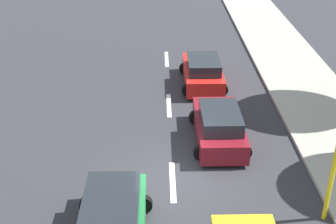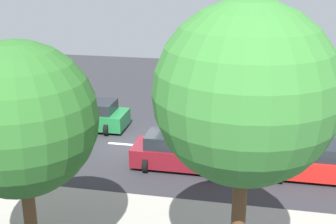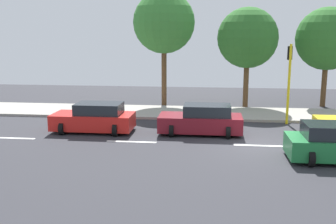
% 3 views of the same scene
% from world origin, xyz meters
% --- Properties ---
extents(ground_plane, '(40.00, 60.00, 0.10)m').
position_xyz_m(ground_plane, '(0.00, 0.00, -0.05)').
color(ground_plane, '#2D2D33').
extents(lane_stripe_mid, '(0.20, 2.40, 0.01)m').
position_xyz_m(lane_stripe_mid, '(0.00, 0.00, 0.01)').
color(lane_stripe_mid, white).
rests_on(lane_stripe_mid, ground).
extents(lane_stripe_south, '(0.20, 2.40, 0.01)m').
position_xyz_m(lane_stripe_south, '(0.00, 6.00, 0.01)').
color(lane_stripe_south, white).
rests_on(lane_stripe_south, ground).
extents(lane_stripe_far_south, '(0.20, 2.40, 0.01)m').
position_xyz_m(lane_stripe_far_south, '(0.00, 12.00, 0.01)').
color(lane_stripe_far_south, white).
rests_on(lane_stripe_far_south, ground).
extents(car_red, '(2.28, 4.19, 1.52)m').
position_xyz_m(car_red, '(1.78, 8.31, 0.71)').
color(car_red, red).
rests_on(car_red, ground).
extents(car_maroon, '(2.23, 4.22, 1.52)m').
position_xyz_m(car_maroon, '(1.95, 2.72, 0.71)').
color(car_maroon, maroon).
rests_on(car_maroon, ground).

